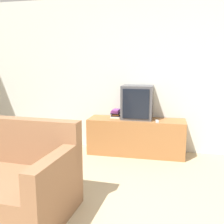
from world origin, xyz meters
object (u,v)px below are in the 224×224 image
television (137,102)px  remote_on_stand (157,121)px  tv_stand (136,137)px  book_stack (116,114)px

television → remote_on_stand: bearing=-29.7°
tv_stand → book_stack: size_ratio=7.84×
television → tv_stand: bearing=-94.5°
book_stack → remote_on_stand: book_stack is taller
television → book_stack: television is taller
tv_stand → television: bearing=85.5°
tv_stand → book_stack: bearing=172.0°
television → book_stack: 0.42m
tv_stand → remote_on_stand: remote_on_stand is taller
tv_stand → remote_on_stand: (0.34, -0.15, 0.31)m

